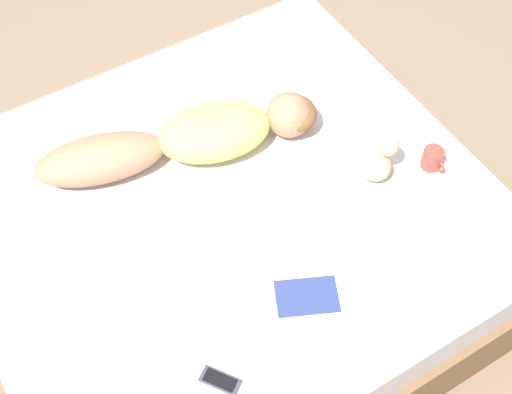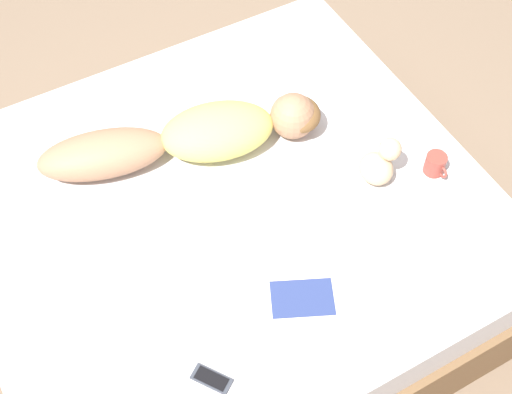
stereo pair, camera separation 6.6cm
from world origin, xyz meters
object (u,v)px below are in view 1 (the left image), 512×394
at_px(person, 191,138).
at_px(open_magazine, 302,270).
at_px(cell_phone, 220,380).
at_px(coffee_mug, 433,158).

distance_m(person, open_magazine, 0.73).
bearing_deg(cell_phone, person, -147.85).
relative_size(coffee_mug, cell_phone, 0.80).
height_order(coffee_mug, cell_phone, coffee_mug).
bearing_deg(coffee_mug, cell_phone, -73.59).
xyz_separation_m(open_magazine, cell_phone, (0.21, -0.48, 0.00)).
bearing_deg(cell_phone, coffee_mug, 161.65).
xyz_separation_m(person, coffee_mug, (0.58, 0.81, -0.04)).
distance_m(person, coffee_mug, 1.00).
bearing_deg(coffee_mug, open_magazine, -79.00).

